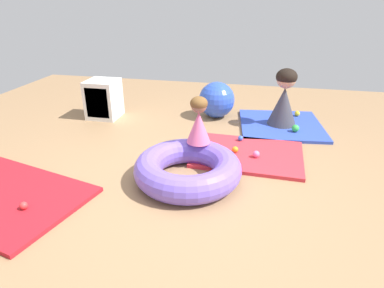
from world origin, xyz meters
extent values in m
plane|color=#93704C|center=(0.00, 0.00, 0.00)|extent=(8.00, 8.00, 0.00)
cube|color=red|center=(0.65, 0.76, 0.02)|extent=(1.25, 0.97, 0.04)
cube|color=#2D47B7|center=(1.04, 1.79, 0.02)|extent=(1.24, 1.27, 0.04)
torus|color=#7056D1|center=(0.09, 0.08, 0.14)|extent=(1.07, 1.07, 0.27)
cone|color=#E5608E|center=(0.12, 0.44, 0.44)|extent=(0.36, 0.36, 0.33)
sphere|color=#936647|center=(0.12, 0.44, 0.68)|extent=(0.17, 0.17, 0.17)
ellipsoid|color=brown|center=(0.12, 0.44, 0.70)|extent=(0.18, 0.18, 0.14)
cone|color=#383842|center=(1.04, 1.79, 0.30)|extent=(0.55, 0.55, 0.52)
sphere|color=tan|center=(1.04, 1.79, 0.68)|extent=(0.26, 0.26, 0.26)
ellipsoid|color=black|center=(1.04, 1.79, 0.71)|extent=(0.28, 0.28, 0.22)
sphere|color=blue|center=(0.53, 1.09, 0.07)|extent=(0.07, 0.07, 0.07)
sphere|color=orange|center=(0.50, 0.74, 0.08)|extent=(0.07, 0.07, 0.07)
sphere|color=yellow|center=(1.28, 2.17, 0.08)|extent=(0.08, 0.08, 0.08)
sphere|color=red|center=(-1.16, -0.74, 0.07)|extent=(0.07, 0.07, 0.07)
sphere|color=pink|center=(0.74, 0.66, 0.08)|extent=(0.08, 0.08, 0.08)
sphere|color=green|center=(1.21, 1.53, 0.09)|extent=(0.10, 0.10, 0.10)
sphere|color=blue|center=(0.09, 1.99, 0.27)|extent=(0.53, 0.53, 0.53)
cube|color=silver|center=(-1.55, 1.64, 0.28)|extent=(0.44, 0.44, 0.56)
cube|color=#2D2D33|center=(-1.55, 1.52, 0.28)|extent=(0.34, 0.20, 0.44)
camera|label=1|loc=(0.73, -2.71, 1.73)|focal=30.91mm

